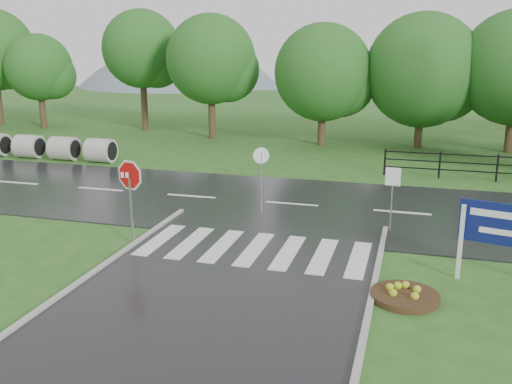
% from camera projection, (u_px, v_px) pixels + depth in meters
% --- Properties ---
extents(ground, '(120.00, 120.00, 0.00)m').
position_uv_depth(ground, '(189.00, 333.00, 11.91)').
color(ground, '#2A5B1E').
rests_on(ground, ground).
extents(main_road, '(90.00, 8.00, 0.04)m').
position_uv_depth(main_road, '(292.00, 205.00, 21.21)').
color(main_road, black).
rests_on(main_road, ground).
extents(crosswalk, '(6.50, 2.80, 0.02)m').
position_uv_depth(crosswalk, '(254.00, 249.00, 16.54)').
color(crosswalk, silver).
rests_on(crosswalk, ground).
extents(fence_west, '(9.58, 0.08, 1.20)m').
position_uv_depth(fence_west, '(497.00, 165.00, 24.55)').
color(fence_west, black).
rests_on(fence_west, ground).
extents(hills, '(102.00, 48.00, 48.00)m').
position_uv_depth(hills, '(405.00, 209.00, 75.40)').
color(hills, slate).
rests_on(hills, ground).
extents(treeline, '(83.20, 5.20, 10.00)m').
position_uv_depth(treeline, '(358.00, 144.00, 33.96)').
color(treeline, '#1E591B').
rests_on(treeline, ground).
extents(culvert_pipes, '(9.70, 1.20, 1.20)m').
position_uv_depth(culvert_pipes, '(29.00, 146.00, 29.70)').
color(culvert_pipes, '#9E9B93').
rests_on(culvert_pipes, ground).
extents(stop_sign, '(1.18, 0.33, 2.73)m').
position_uv_depth(stop_sign, '(130.00, 183.00, 16.64)').
color(stop_sign, '#939399').
rests_on(stop_sign, ground).
extents(estate_billboard, '(2.30, 0.63, 2.06)m').
position_uv_depth(estate_billboard, '(509.00, 229.00, 14.01)').
color(estate_billboard, silver).
rests_on(estate_billboard, ground).
extents(flower_bed, '(1.61, 1.61, 0.32)m').
position_uv_depth(flower_bed, '(405.00, 295.00, 13.40)').
color(flower_bed, '#332111').
rests_on(flower_bed, ground).
extents(reg_sign_small, '(0.47, 0.07, 2.12)m').
position_uv_depth(reg_sign_small, '(393.00, 187.00, 17.78)').
color(reg_sign_small, '#939399').
rests_on(reg_sign_small, ground).
extents(reg_sign_round, '(0.54, 0.19, 2.40)m').
position_uv_depth(reg_sign_round, '(261.00, 173.00, 19.62)').
color(reg_sign_round, '#939399').
rests_on(reg_sign_round, ground).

